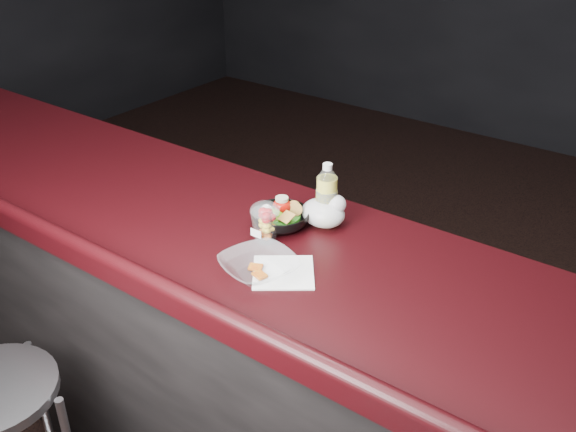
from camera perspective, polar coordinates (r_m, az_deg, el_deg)
The scene contains 8 objects.
counter at distance 2.13m, azimuth -0.95°, elevation -14.28°, with size 4.06×0.71×1.02m.
lemonade_bottle at distance 1.90m, azimuth 3.44°, elevation 1.55°, with size 0.06×0.06×0.19m.
fruit_cup at distance 1.81m, azimuth -2.05°, elevation -0.48°, with size 0.09×0.09×0.12m.
green_apple at distance 1.89m, azimuth -1.27°, elevation -0.22°, with size 0.07×0.07×0.08m.
plastic_bag at distance 1.90m, azimuth 3.29°, elevation 0.37°, with size 0.14×0.11×0.10m.
snack_bowl at distance 1.89m, azimuth -0.71°, elevation -0.16°, with size 0.17×0.17×0.09m.
takeout_bowl at distance 1.69m, azimuth -2.61°, elevation -4.52°, with size 0.25×0.25×0.05m.
paper_napkin at distance 1.70m, azimuth -0.42°, elevation -5.02°, with size 0.16×0.16×0.00m, color white.
Camera 1 is at (0.95, -0.93, 1.97)m, focal length 40.00 mm.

